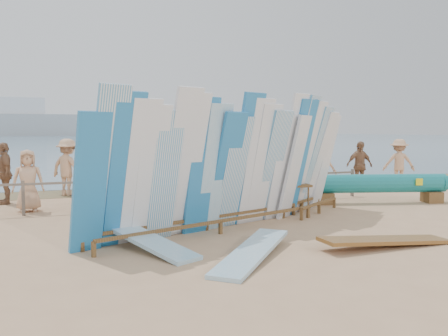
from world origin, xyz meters
name	(u,v)px	position (x,y,z in m)	size (l,w,h in m)	color
ground	(210,226)	(0.00, 0.00, 0.00)	(160.00, 160.00, 0.00)	tan
ocean	(58,138)	(0.00, 128.00, 0.00)	(320.00, 240.00, 0.02)	slate
wet_sand_strip	(146,189)	(0.00, 7.20, 0.00)	(40.00, 2.60, 0.01)	brown
distant_ship	(19,122)	(-12.00, 180.00, 5.31)	(45.00, 8.00, 14.00)	#999EA3
fence	(176,185)	(0.00, 3.00, 0.63)	(12.08, 0.08, 0.90)	#716255
main_surfboard_rack	(214,168)	(-0.11, -0.58, 1.37)	(5.96, 2.71, 3.05)	brown
side_surfboard_rack	(311,161)	(3.06, 0.76, 1.36)	(2.53, 2.08, 3.03)	brown
outrigger_canoe	(379,185)	(5.84, 1.47, 0.56)	(6.03, 2.13, 0.87)	brown
vendor_table	(291,198)	(2.53, 0.84, 0.41)	(1.01, 0.77, 1.24)	brown
flat_board_a	(142,249)	(-1.83, -1.48, 0.00)	(0.56, 2.70, 0.07)	#85BBD5
flat_board_c	(386,247)	(2.47, -2.93, 0.00)	(0.56, 2.70, 0.07)	brown
flat_board_b	(252,258)	(-0.20, -2.78, 0.00)	(0.56, 2.70, 0.07)	#85BBD5
beach_chair_left	(173,194)	(0.18, 4.01, 0.23)	(0.68, 0.69, 0.80)	red
beach_chair_right	(221,190)	(1.80, 4.11, 0.25)	(0.62, 0.63, 0.85)	red
stroller	(249,186)	(2.66, 3.84, 0.40)	(0.62, 0.80, 1.00)	red
beachgoer_5	(200,163)	(1.95, 6.81, 0.94)	(1.74, 0.56, 1.87)	beige
beachgoer_2	(116,171)	(-1.44, 4.68, 0.92)	(0.90, 0.43, 1.85)	beige
beachgoer_extra_1	(5,173)	(-4.58, 5.27, 0.91)	(1.07, 0.46, 1.82)	#8C6042
beachgoer_4	(101,173)	(-1.91, 4.33, 0.91)	(1.07, 0.46, 1.82)	#8C6042
beachgoer_0	(28,181)	(-3.90, 3.60, 0.83)	(0.81, 0.39, 1.66)	tan
beachgoer_6	(239,170)	(2.28, 3.77, 0.92)	(0.90, 0.43, 1.83)	tan
beachgoer_7	(198,168)	(1.79, 6.49, 0.80)	(0.59, 0.32, 1.61)	#8C6042
beachgoer_8	(293,170)	(4.21, 3.75, 0.87)	(0.84, 0.41, 1.74)	beige
beachgoer_9	(323,167)	(6.36, 5.35, 0.79)	(1.02, 0.42, 1.58)	tan
beachgoer_3	(68,167)	(-2.76, 6.43, 0.95)	(1.22, 0.51, 1.90)	tan
beachgoer_10	(359,165)	(7.30, 4.39, 0.89)	(1.04, 0.45, 1.77)	#8C6042
beachgoer_extra_0	(399,163)	(9.44, 4.78, 0.92)	(1.18, 0.49, 1.83)	tan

